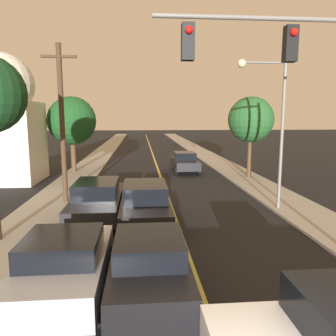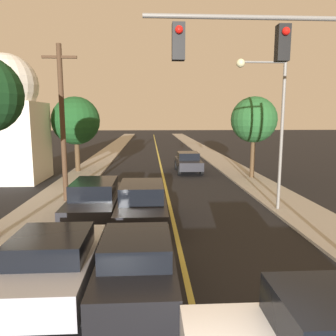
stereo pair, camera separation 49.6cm
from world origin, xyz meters
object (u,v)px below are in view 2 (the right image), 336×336
(car_near_lane_front, at_px, (137,266))
(tree_right_near, at_px, (254,120))
(car_far_oncoming, at_px, (188,162))
(tree_left_far, at_px, (76,121))
(car_outer_lane_front, at_px, (54,263))
(car_near_lane_second, at_px, (142,204))
(traffic_signal_mast, at_px, (299,85))
(streetlamp_right, at_px, (270,113))
(utility_pole_left, at_px, (62,121))
(domed_building_left, at_px, (9,119))
(car_outer_lane_second, at_px, (96,199))

(car_near_lane_front, xyz_separation_m, tree_right_near, (7.26, 14.51, 3.17))
(car_far_oncoming, distance_m, tree_left_far, 8.96)
(car_outer_lane_front, bearing_deg, car_near_lane_second, 68.74)
(traffic_signal_mast, bearing_deg, streetlamp_right, 76.64)
(car_outer_lane_front, height_order, utility_pole_left, utility_pole_left)
(traffic_signal_mast, bearing_deg, car_near_lane_second, 137.37)
(utility_pole_left, distance_m, tree_right_near, 12.45)
(car_far_oncoming, relative_size, domed_building_left, 0.53)
(car_outer_lane_second, distance_m, car_far_oncoming, 12.41)
(car_near_lane_front, bearing_deg, domed_building_left, 120.60)
(tree_left_far, bearing_deg, car_near_lane_front, -73.85)
(car_outer_lane_front, height_order, tree_left_far, tree_left_far)
(car_far_oncoming, distance_m, domed_building_left, 12.74)
(domed_building_left, bearing_deg, car_outer_lane_front, -64.93)
(car_near_lane_second, distance_m, utility_pole_left, 6.04)
(traffic_signal_mast, bearing_deg, car_outer_lane_second, 141.67)
(streetlamp_right, relative_size, utility_pole_left, 0.88)
(tree_left_far, height_order, domed_building_left, domed_building_left)
(car_near_lane_front, height_order, car_far_oncoming, car_near_lane_front)
(car_far_oncoming, distance_m, tree_right_near, 5.99)
(streetlamp_right, relative_size, tree_left_far, 1.17)
(car_near_lane_front, xyz_separation_m, car_outer_lane_second, (-1.96, 6.33, 0.01))
(car_far_oncoming, xyz_separation_m, tree_right_near, (4.01, -3.08, 3.21))
(utility_pole_left, height_order, tree_left_far, utility_pole_left)
(tree_right_near, bearing_deg, car_far_oncoming, 142.41)
(car_near_lane_second, xyz_separation_m, car_outer_lane_front, (-1.96, -5.04, -0.06))
(car_near_lane_second, bearing_deg, car_outer_lane_second, 152.92)
(car_near_lane_front, distance_m, traffic_signal_mast, 6.12)
(car_outer_lane_front, relative_size, tree_left_far, 0.71)
(car_near_lane_second, bearing_deg, car_far_oncoming, 75.15)
(utility_pole_left, xyz_separation_m, tree_right_near, (11.07, 5.69, 0.01))
(utility_pole_left, relative_size, domed_building_left, 0.91)
(utility_pole_left, bearing_deg, domed_building_left, 129.58)
(car_outer_lane_second, height_order, domed_building_left, domed_building_left)
(streetlamp_right, height_order, tree_left_far, streetlamp_right)
(car_near_lane_second, relative_size, car_outer_lane_second, 0.96)
(car_outer_lane_second, relative_size, car_far_oncoming, 1.20)
(car_outer_lane_front, bearing_deg, traffic_signal_mast, 10.59)
(car_outer_lane_second, relative_size, domed_building_left, 0.64)
(tree_right_near, distance_m, domed_building_left, 16.00)
(utility_pole_left, xyz_separation_m, domed_building_left, (-4.93, 5.96, 0.08))
(streetlamp_right, bearing_deg, car_near_lane_front, -128.76)
(utility_pole_left, bearing_deg, car_outer_lane_second, -53.37)
(streetlamp_right, xyz_separation_m, domed_building_left, (-14.24, 7.92, -0.32))
(car_near_lane_front, height_order, traffic_signal_mast, traffic_signal_mast)
(car_far_oncoming, xyz_separation_m, traffic_signal_mast, (0.97, -16.15, 4.23))
(car_near_lane_front, bearing_deg, traffic_signal_mast, 18.88)
(car_outer_lane_second, bearing_deg, car_near_lane_front, -72.78)
(car_near_lane_front, height_order, streetlamp_right, streetlamp_right)
(car_outer_lane_second, height_order, tree_right_near, tree_right_near)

